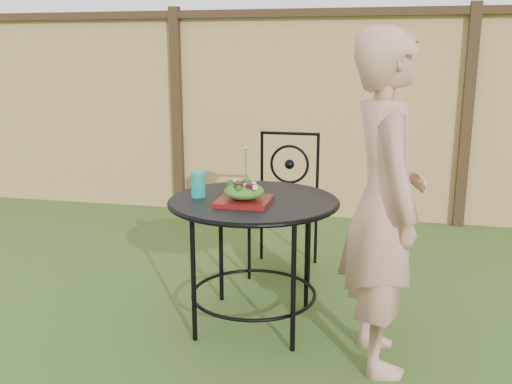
# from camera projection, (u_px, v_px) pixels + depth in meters

# --- Properties ---
(ground) EXTENTS (60.00, 60.00, 0.00)m
(ground) POSITION_uv_depth(u_px,v_px,m) (267.00, 317.00, 3.30)
(ground) COLOR #224315
(ground) RESTS_ON ground
(fence) EXTENTS (8.00, 0.12, 1.90)m
(fence) POSITION_uv_depth(u_px,v_px,m) (315.00, 114.00, 5.16)
(fence) COLOR #E2B46F
(fence) RESTS_ON ground
(patio_table) EXTENTS (0.92, 0.92, 0.72)m
(patio_table) POSITION_uv_depth(u_px,v_px,m) (254.00, 224.00, 3.09)
(patio_table) COLOR black
(patio_table) RESTS_ON ground
(patio_chair) EXTENTS (0.46, 0.46, 0.95)m
(patio_chair) POSITION_uv_depth(u_px,v_px,m) (286.00, 199.00, 3.94)
(patio_chair) COLOR black
(patio_chair) RESTS_ON ground
(diner) EXTENTS (0.52, 0.66, 1.60)m
(diner) POSITION_uv_depth(u_px,v_px,m) (384.00, 204.00, 2.65)
(diner) COLOR tan
(diner) RESTS_ON ground
(salad_plate) EXTENTS (0.27, 0.27, 0.02)m
(salad_plate) POSITION_uv_depth(u_px,v_px,m) (244.00, 201.00, 2.96)
(salad_plate) COLOR #4B0E0A
(salad_plate) RESTS_ON patio_table
(salad) EXTENTS (0.21, 0.21, 0.08)m
(salad) POSITION_uv_depth(u_px,v_px,m) (244.00, 191.00, 2.95)
(salad) COLOR #235614
(salad) RESTS_ON salad_plate
(fork) EXTENTS (0.01, 0.01, 0.18)m
(fork) POSITION_uv_depth(u_px,v_px,m) (246.00, 167.00, 2.92)
(fork) COLOR silver
(fork) RESTS_ON salad
(drinking_glass) EXTENTS (0.08, 0.08, 0.14)m
(drinking_glass) POSITION_uv_depth(u_px,v_px,m) (198.00, 184.00, 3.08)
(drinking_glass) COLOR #0DA193
(drinking_glass) RESTS_ON patio_table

